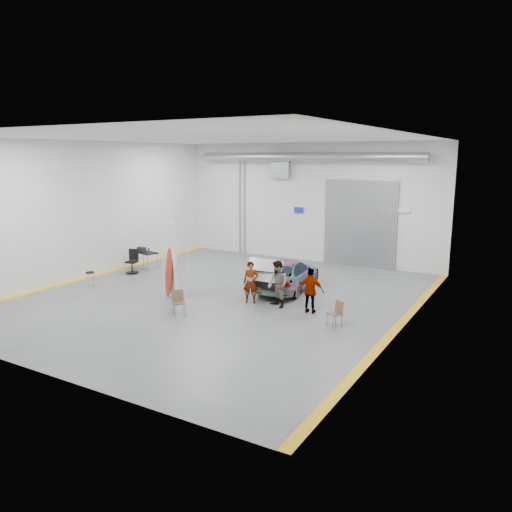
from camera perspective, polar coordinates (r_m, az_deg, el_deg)
The scene contains 13 objects.
ground at distance 19.41m, azimuth -4.04°, elevation -4.65°, with size 16.00×16.00×0.00m, color #585B5F.
room_shell at distance 20.44m, azimuth -0.11°, elevation 7.81°, with size 14.02×16.18×6.01m.
sedan_car at distance 20.33m, azimuth 3.68°, elevation -2.11°, with size 1.73×4.24×1.23m, color silver.
person_a at distance 18.38m, azimuth -0.60°, elevation -3.02°, with size 0.57×0.37×1.56m, color #895B4A.
person_b at distance 17.83m, azimuth 2.49°, elevation -3.25°, with size 0.83×0.64×1.70m, color teal.
person_c at distance 17.30m, azimuth 6.28°, elevation -3.97°, with size 0.92×0.38×1.58m, color #A37036.
surfboard_display at distance 19.26m, azimuth -9.69°, elevation -1.03°, with size 0.84×0.47×3.13m.
folding_chair_near at distance 17.31m, azimuth -8.79°, elevation -5.85°, with size 0.55×0.64×0.85m.
folding_chair_far at distance 16.21m, azimuth 8.96°, elevation -7.08°, with size 0.54×0.59×0.83m.
shop_stool at distance 21.60m, azimuth -18.39°, elevation -2.62°, with size 0.35×0.35×0.68m.
work_table at distance 24.47m, azimuth -12.66°, elevation 0.47°, with size 1.45×0.97×1.08m.
office_chair at distance 23.78m, azimuth -13.88°, elevation -0.77°, with size 0.60×0.63×1.09m.
trunk_lid at distance 18.57m, azimuth 1.10°, elevation -1.38°, with size 1.44×0.87×0.04m, color silver.
Camera 1 is at (10.58, -15.37, 5.35)m, focal length 35.00 mm.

